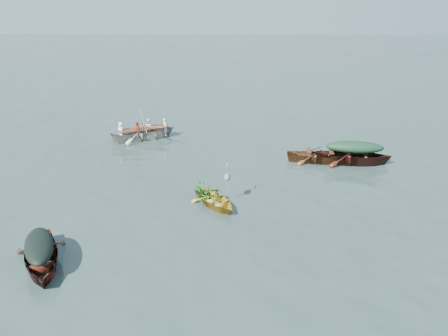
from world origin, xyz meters
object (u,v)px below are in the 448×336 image
(dark_covered_boat, at_px, (42,265))
(green_tarp_boat, at_px, (353,164))
(heron, at_px, (227,180))
(open_wooden_boat, at_px, (319,162))
(rowed_boat, at_px, (144,139))
(yellow_dinghy, at_px, (215,205))

(dark_covered_boat, relative_size, green_tarp_boat, 0.81)
(heron, bearing_deg, open_wooden_boat, 9.34)
(rowed_boat, bearing_deg, green_tarp_boat, -135.80)
(dark_covered_boat, xyz_separation_m, heron, (4.99, 4.11, 0.80))
(yellow_dinghy, bearing_deg, dark_covered_boat, -176.32)
(yellow_dinghy, xyz_separation_m, rowed_boat, (-3.96, 7.34, 0.00))
(green_tarp_boat, xyz_separation_m, rowed_boat, (-9.80, 3.14, 0.00))
(open_wooden_boat, bearing_deg, dark_covered_boat, 140.07)
(open_wooden_boat, xyz_separation_m, heron, (-3.97, -3.98, 0.80))
(dark_covered_boat, distance_m, rowed_boat, 11.11)
(dark_covered_boat, relative_size, rowed_boat, 0.80)
(dark_covered_boat, height_order, rowed_boat, rowed_boat)
(green_tarp_boat, relative_size, heron, 4.84)
(yellow_dinghy, height_order, rowed_boat, rowed_boat)
(yellow_dinghy, height_order, dark_covered_boat, dark_covered_boat)
(dark_covered_boat, distance_m, open_wooden_boat, 12.08)
(yellow_dinghy, relative_size, dark_covered_boat, 0.73)
(heron, bearing_deg, green_tarp_boat, -0.37)
(yellow_dinghy, distance_m, rowed_boat, 8.34)
(dark_covered_boat, height_order, green_tarp_boat, green_tarp_boat)
(dark_covered_boat, height_order, heron, heron)
(heron, bearing_deg, yellow_dinghy, -174.81)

